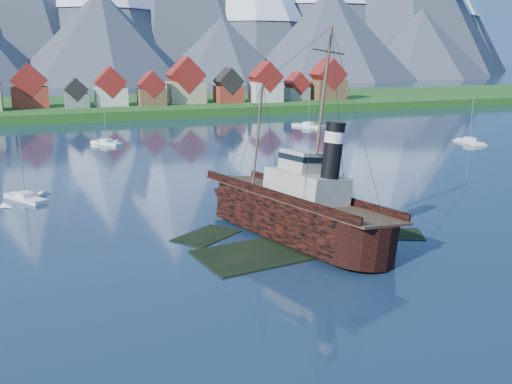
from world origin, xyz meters
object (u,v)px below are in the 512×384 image
object	(u,v)px
tugboat_wreck	(286,207)
sailboat_a	(25,199)
sailboat_d	(470,142)
sailboat_c	(106,144)
sailboat_e	(309,126)

from	to	relation	value
tugboat_wreck	sailboat_a	distance (m)	42.04
tugboat_wreck	sailboat_a	xyz separation A→B (m)	(-30.62, 28.65, -3.05)
sailboat_a	sailboat_d	world-z (taller)	sailboat_d
sailboat_a	tugboat_wreck	bearing A→B (deg)	-75.46
sailboat_c	sailboat_e	world-z (taller)	sailboat_e
tugboat_wreck	sailboat_e	xyz separation A→B (m)	(47.58, 91.17, -3.01)
sailboat_a	sailboat_d	distance (m)	103.70
sailboat_c	sailboat_d	xyz separation A→B (m)	(83.86, -29.89, 0.02)
sailboat_d	sailboat_a	bearing A→B (deg)	-157.65
tugboat_wreck	sailboat_e	size ratio (longest dim) A/B	2.64
sailboat_a	sailboat_c	world-z (taller)	sailboat_c
sailboat_d	sailboat_e	distance (m)	48.16
tugboat_wreck	sailboat_d	world-z (taller)	tugboat_wreck
tugboat_wreck	sailboat_a	size ratio (longest dim) A/B	3.17
tugboat_wreck	sailboat_d	bearing A→B (deg)	19.03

